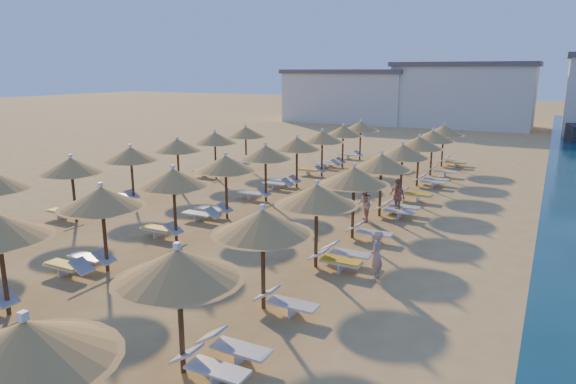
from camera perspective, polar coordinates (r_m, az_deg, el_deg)
The scene contains 9 objects.
ground at distance 19.06m, azimuth -6.63°, elevation -6.15°, with size 220.00×220.00×0.00m, color tan.
hotel_blocks at distance 62.39m, azimuth 21.12°, elevation 10.03°, with size 47.42×9.75×8.10m.
parasol_row_east at distance 19.58m, azimuth 7.34°, elevation 1.67°, with size 2.76×37.18×2.93m.
parasol_row_west at distance 22.23m, azimuth -6.95°, elevation 3.07°, with size 2.76×37.18×2.93m.
parasol_row_inland at distance 25.66m, azimuth -17.08°, elevation 3.95°, with size 2.76×23.41×2.93m.
loungers at distance 21.90m, azimuth -3.86°, elevation -2.56°, with size 14.45×35.86×0.66m.
beachgoer_a at distance 16.13m, azimuth 9.78°, elevation -6.98°, with size 0.57×0.37×1.56m, color tan.
beachgoer_c at distance 23.58m, azimuth 12.04°, elevation -0.47°, with size 0.96×0.40×1.65m, color tan.
beachgoer_b at distance 22.15m, azimuth 8.43°, elevation -1.31°, with size 0.76×0.59×1.57m, color tan.
Camera 1 is at (10.16, -14.84, 6.32)m, focal length 32.00 mm.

